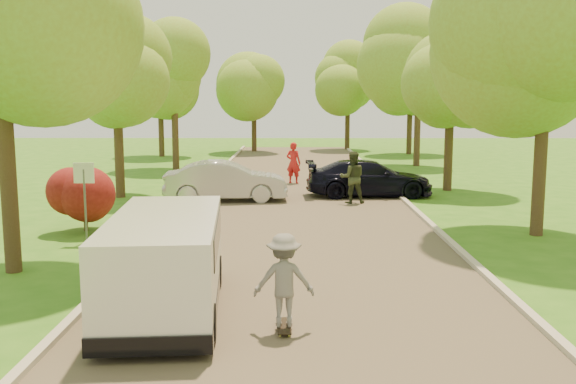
{
  "coord_description": "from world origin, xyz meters",
  "views": [
    {
      "loc": [
        -0.2,
        -13.05,
        3.89
      ],
      "look_at": [
        -0.32,
        4.61,
        1.3
      ],
      "focal_mm": 40.0,
      "sensor_mm": 36.0,
      "label": 1
    }
  ],
  "objects_px": {
    "minivan": "(166,261)",
    "longboard": "(284,326)",
    "street_sign": "(84,185)",
    "skateboarder": "(284,280)",
    "person_striped": "(293,163)",
    "silver_sedan": "(226,181)",
    "person_olive": "(352,178)",
    "dark_sedan": "(369,178)"
  },
  "relations": [
    {
      "from": "silver_sedan",
      "to": "skateboarder",
      "type": "bearing_deg",
      "value": -174.52
    },
    {
      "from": "longboard",
      "to": "skateboarder",
      "type": "xyz_separation_m",
      "value": [
        -0.0,
        0.0,
        0.8
      ]
    },
    {
      "from": "skateboarder",
      "to": "minivan",
      "type": "bearing_deg",
      "value": -27.07
    },
    {
      "from": "skateboarder",
      "to": "person_striped",
      "type": "relative_size",
      "value": 0.83
    },
    {
      "from": "longboard",
      "to": "skateboarder",
      "type": "distance_m",
      "value": 0.8
    },
    {
      "from": "dark_sedan",
      "to": "person_striped",
      "type": "distance_m",
      "value": 4.9
    },
    {
      "from": "street_sign",
      "to": "silver_sedan",
      "type": "xyz_separation_m",
      "value": [
        3.07,
        7.11,
        -0.8
      ]
    },
    {
      "from": "person_striped",
      "to": "dark_sedan",
      "type": "bearing_deg",
      "value": 151.09
    },
    {
      "from": "dark_sedan",
      "to": "skateboarder",
      "type": "xyz_separation_m",
      "value": [
        -3.2,
        -15.03,
        0.16
      ]
    },
    {
      "from": "street_sign",
      "to": "minivan",
      "type": "xyz_separation_m",
      "value": [
        3.3,
        -5.71,
        -0.62
      ]
    },
    {
      "from": "dark_sedan",
      "to": "skateboarder",
      "type": "relative_size",
      "value": 3.18
    },
    {
      "from": "minivan",
      "to": "person_striped",
      "type": "distance_m",
      "value": 18.05
    },
    {
      "from": "skateboarder",
      "to": "longboard",
      "type": "bearing_deg",
      "value": 177.46
    },
    {
      "from": "minivan",
      "to": "silver_sedan",
      "type": "distance_m",
      "value": 12.83
    },
    {
      "from": "street_sign",
      "to": "person_olive",
      "type": "relative_size",
      "value": 1.12
    },
    {
      "from": "street_sign",
      "to": "longboard",
      "type": "xyz_separation_m",
      "value": [
        5.46,
        -6.7,
        -1.48
      ]
    },
    {
      "from": "street_sign",
      "to": "skateboarder",
      "type": "distance_m",
      "value": 8.67
    },
    {
      "from": "street_sign",
      "to": "skateboarder",
      "type": "bearing_deg",
      "value": -50.8
    },
    {
      "from": "street_sign",
      "to": "dark_sedan",
      "type": "height_order",
      "value": "street_sign"
    },
    {
      "from": "minivan",
      "to": "longboard",
      "type": "distance_m",
      "value": 2.53
    },
    {
      "from": "skateboarder",
      "to": "person_striped",
      "type": "height_order",
      "value": "person_striped"
    },
    {
      "from": "dark_sedan",
      "to": "longboard",
      "type": "bearing_deg",
      "value": 165.65
    },
    {
      "from": "longboard",
      "to": "person_striped",
      "type": "distance_m",
      "value": 18.9
    },
    {
      "from": "silver_sedan",
      "to": "skateboarder",
      "type": "xyz_separation_m",
      "value": [
        2.39,
        -13.81,
        0.13
      ]
    },
    {
      "from": "longboard",
      "to": "skateboarder",
      "type": "height_order",
      "value": "skateboarder"
    },
    {
      "from": "dark_sedan",
      "to": "person_olive",
      "type": "bearing_deg",
      "value": 152.4
    },
    {
      "from": "dark_sedan",
      "to": "person_olive",
      "type": "distance_m",
      "value": 1.97
    },
    {
      "from": "person_striped",
      "to": "longboard",
      "type": "bearing_deg",
      "value": 112.55
    },
    {
      "from": "street_sign",
      "to": "longboard",
      "type": "distance_m",
      "value": 8.77
    },
    {
      "from": "street_sign",
      "to": "silver_sedan",
      "type": "relative_size",
      "value": 0.47
    },
    {
      "from": "minivan",
      "to": "person_striped",
      "type": "xyz_separation_m",
      "value": [
        2.36,
        17.89,
        0.0
      ]
    },
    {
      "from": "silver_sedan",
      "to": "person_olive",
      "type": "xyz_separation_m",
      "value": [
        4.76,
        -0.55,
        0.21
      ]
    },
    {
      "from": "silver_sedan",
      "to": "dark_sedan",
      "type": "distance_m",
      "value": 5.72
    },
    {
      "from": "minivan",
      "to": "silver_sedan",
      "type": "height_order",
      "value": "minivan"
    },
    {
      "from": "street_sign",
      "to": "minivan",
      "type": "height_order",
      "value": "street_sign"
    },
    {
      "from": "person_striped",
      "to": "person_olive",
      "type": "xyz_separation_m",
      "value": [
        2.17,
        -5.62,
        0.02
      ]
    },
    {
      "from": "dark_sedan",
      "to": "longboard",
      "type": "relative_size",
      "value": 6.14
    },
    {
      "from": "minivan",
      "to": "dark_sedan",
      "type": "height_order",
      "value": "minivan"
    },
    {
      "from": "skateboarder",
      "to": "person_striped",
      "type": "distance_m",
      "value": 18.89
    },
    {
      "from": "longboard",
      "to": "person_striped",
      "type": "height_order",
      "value": "person_striped"
    },
    {
      "from": "silver_sedan",
      "to": "person_striped",
      "type": "xyz_separation_m",
      "value": [
        2.58,
        5.07,
        0.19
      ]
    },
    {
      "from": "silver_sedan",
      "to": "skateboarder",
      "type": "distance_m",
      "value": 14.02
    }
  ]
}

